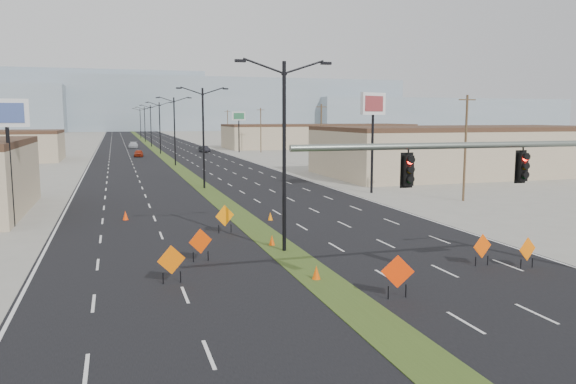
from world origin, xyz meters
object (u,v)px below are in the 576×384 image
object	(u,v)px
streetlight_3	(160,126)
cone_0	(316,273)
construction_sign_4	(482,247)
cone_2	(270,216)
streetlight_1	(203,135)
cone_3	(125,215)
construction_sign_0	(171,261)
construction_sign_2	(225,217)
streetlight_5	(145,123)
car_left	(139,153)
streetlight_6	(140,122)
cone_1	(272,240)
signal_mast	(560,176)
construction_sign_5	(527,250)
streetlight_0	(284,150)
pole_sign_west	(7,124)
construction_sign_1	(200,242)
pole_sign_east_far	(239,119)
pole_sign_east_near	(373,111)
streetlight_2	(175,129)
construction_sign_3	(398,273)
car_mid	(204,149)
streetlight_4	(151,124)
car_far	(133,145)

from	to	relation	value
streetlight_3	cone_0	size ratio (longest dim) A/B	15.25
construction_sign_4	cone_2	bearing A→B (deg)	101.57
streetlight_1	streetlight_3	size ratio (longest dim) A/B	1.00
cone_0	cone_3	distance (m)	19.24
construction_sign_0	cone_2	distance (m)	15.49
construction_sign_2	construction_sign_4	bearing A→B (deg)	-68.41
streetlight_5	car_left	world-z (taller)	streetlight_5
streetlight_6	cone_1	xyz separation A→B (m)	(-0.29, -166.56, -5.11)
construction_sign_4	cone_1	bearing A→B (deg)	127.74
signal_mast	streetlight_5	xyz separation A→B (m)	(-8.56, 150.00, 0.63)
construction_sign_5	cone_0	size ratio (longest dim) A/B	2.28
streetlight_0	pole_sign_west	distance (m)	19.22
construction_sign_1	pole_sign_east_far	world-z (taller)	pole_sign_east_far
streetlight_1	pole_sign_east_near	bearing A→B (deg)	-28.53
streetlight_0	construction_sign_5	world-z (taller)	streetlight_0
pole_sign_east_far	streetlight_0	bearing A→B (deg)	-79.32
streetlight_2	construction_sign_1	size ratio (longest dim) A/B	5.98
streetlight_6	construction_sign_1	xyz separation A→B (m)	(-4.60, -168.85, -4.43)
pole_sign_east_far	cone_3	bearing A→B (deg)	-86.89
signal_mast	pole_sign_west	world-z (taller)	pole_sign_west
streetlight_6	construction_sign_5	size ratio (longest dim) A/B	6.68
streetlight_3	streetlight_0	bearing A→B (deg)	-90.00
construction_sign_5	car_left	bearing A→B (deg)	87.11
construction_sign_3	construction_sign_5	bearing A→B (deg)	32.85
car_mid	construction_sign_0	distance (m)	92.05
pole_sign_east_far	pole_sign_east_near	bearing A→B (deg)	-69.72
car_mid	construction_sign_3	xyz separation A→B (m)	(-6.98, -95.43, 0.39)
signal_mast	streetlight_4	size ratio (longest dim) A/B	1.63
construction_sign_4	pole_sign_east_far	bearing A→B (deg)	72.66
cone_1	pole_sign_west	size ratio (longest dim) A/B	0.07
construction_sign_5	pole_sign_west	world-z (taller)	pole_sign_west
construction_sign_2	cone_1	xyz separation A→B (m)	(1.86, -4.20, -0.73)
construction_sign_5	cone_0	bearing A→B (deg)	161.04
signal_mast	streetlight_4	xyz separation A→B (m)	(-8.56, 122.00, 0.63)
streetlight_6	construction_sign_4	size ratio (longest dim) A/B	6.37
construction_sign_1	construction_sign_2	xyz separation A→B (m)	(2.45, 6.49, 0.05)
cone_1	pole_sign_west	distance (m)	19.19
construction_sign_1	pole_sign_east_far	size ratio (longest dim) A/B	0.20
streetlight_5	pole_sign_east_far	size ratio (longest dim) A/B	1.21
car_mid	streetlight_1	bearing A→B (deg)	-106.64
car_left	cone_0	distance (m)	82.43
streetlight_0	pole_sign_east_near	xyz separation A→B (m)	(14.69, 20.01, 2.25)
streetlight_5	car_far	xyz separation A→B (m)	(-4.40, -33.38, -4.70)
construction_sign_5	cone_3	distance (m)	25.99
signal_mast	pole_sign_east_near	distance (m)	30.77
car_far	cone_1	distance (m)	105.26
streetlight_1	streetlight_0	bearing A→B (deg)	-90.00
streetlight_0	pole_sign_east_far	xyz separation A→B (m)	(15.79, 84.56, 1.25)
streetlight_3	construction_sign_1	bearing A→B (deg)	-93.10
signal_mast	pole_sign_east_near	bearing A→B (deg)	78.44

